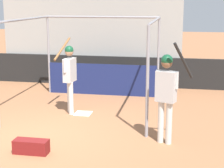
# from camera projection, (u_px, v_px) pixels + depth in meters

# --- Properties ---
(ground_plane) EXTENTS (60.00, 60.00, 0.00)m
(ground_plane) POSITION_uv_depth(u_px,v_px,m) (31.00, 138.00, 8.36)
(ground_plane) COLOR #9E6642
(outfield_wall) EXTENTS (24.00, 0.12, 1.05)m
(outfield_wall) POSITION_uv_depth(u_px,v_px,m) (90.00, 70.00, 13.54)
(outfield_wall) COLOR black
(outfield_wall) RESTS_ON ground
(bleacher_section) EXTENTS (6.50, 4.00, 3.13)m
(bleacher_section) POSITION_uv_depth(u_px,v_px,m) (102.00, 36.00, 15.29)
(bleacher_section) COLOR #9E9E99
(bleacher_section) RESTS_ON ground
(batting_cage) EXTENTS (3.64, 3.67, 2.53)m
(batting_cage) POSITION_uv_depth(u_px,v_px,m) (97.00, 64.00, 11.25)
(batting_cage) COLOR gray
(batting_cage) RESTS_ON ground
(home_plate) EXTENTS (0.44, 0.44, 0.02)m
(home_plate) POSITION_uv_depth(u_px,v_px,m) (83.00, 113.00, 10.13)
(home_plate) COLOR white
(home_plate) RESTS_ON ground
(player_batter) EXTENTS (0.56, 0.93, 2.00)m
(player_batter) POSITION_uv_depth(u_px,v_px,m) (69.00, 72.00, 9.96)
(player_batter) COLOR silver
(player_batter) RESTS_ON ground
(player_waiting) EXTENTS (0.79, 0.52, 2.21)m
(player_waiting) POSITION_uv_depth(u_px,v_px,m) (166.00, 90.00, 7.80)
(player_waiting) COLOR silver
(player_waiting) RESTS_ON ground
(equipment_bag) EXTENTS (0.70, 0.28, 0.28)m
(equipment_bag) POSITION_uv_depth(u_px,v_px,m) (31.00, 147.00, 7.49)
(equipment_bag) COLOR maroon
(equipment_bag) RESTS_ON ground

